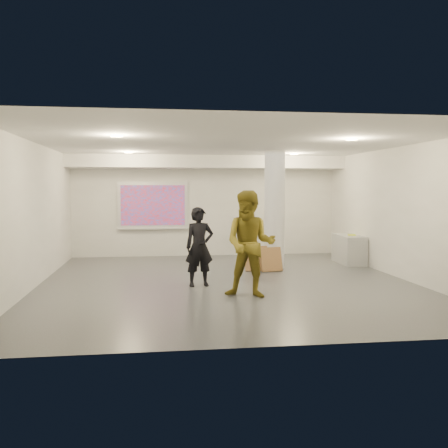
{
  "coord_description": "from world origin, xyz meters",
  "views": [
    {
      "loc": [
        -1.52,
        -10.67,
        2.03
      ],
      "look_at": [
        0.0,
        0.4,
        1.25
      ],
      "focal_mm": 40.0,
      "sensor_mm": 36.0,
      "label": 1
    }
  ],
  "objects": [
    {
      "name": "man",
      "position": [
        0.23,
        -1.54,
        1.0
      ],
      "size": [
        1.18,
        1.05,
        2.01
      ],
      "primitive_type": "imported",
      "rotation": [
        0.0,
        0.0,
        -0.34
      ],
      "color": "olive",
      "rests_on": "floor"
    },
    {
      "name": "wall_left",
      "position": [
        -4.0,
        0.0,
        1.5
      ],
      "size": [
        0.01,
        9.0,
        3.0
      ],
      "primitive_type": "cube",
      "color": "silver",
      "rests_on": "floor"
    },
    {
      "name": "wall_right",
      "position": [
        4.0,
        0.0,
        1.5
      ],
      "size": [
        0.01,
        9.0,
        3.0
      ],
      "primitive_type": "cube",
      "color": "silver",
      "rests_on": "floor"
    },
    {
      "name": "cardboard_back",
      "position": [
        0.95,
        1.41,
        0.31
      ],
      "size": [
        0.58,
        0.22,
        0.62
      ],
      "primitive_type": "cube",
      "rotation": [
        -0.26,
        0.0,
        -0.01
      ],
      "color": "brown",
      "rests_on": "floor"
    },
    {
      "name": "wall_back",
      "position": [
        0.0,
        4.5,
        1.5
      ],
      "size": [
        8.0,
        0.01,
        3.0
      ],
      "primitive_type": "cube",
      "color": "silver",
      "rests_on": "floor"
    },
    {
      "name": "wall_front",
      "position": [
        0.0,
        -4.5,
        1.5
      ],
      "size": [
        8.0,
        0.01,
        3.0
      ],
      "primitive_type": "cube",
      "color": "silver",
      "rests_on": "floor"
    },
    {
      "name": "soffit_band",
      "position": [
        0.0,
        3.95,
        2.82
      ],
      "size": [
        8.0,
        1.1,
        0.36
      ],
      "primitive_type": "cube",
      "color": "white",
      "rests_on": "ceiling"
    },
    {
      "name": "column",
      "position": [
        1.5,
        1.8,
        1.5
      ],
      "size": [
        0.52,
        0.52,
        3.0
      ],
      "primitive_type": "cylinder",
      "color": "silver",
      "rests_on": "floor"
    },
    {
      "name": "woman",
      "position": [
        -0.62,
        -0.33,
        0.83
      ],
      "size": [
        0.67,
        0.5,
        1.66
      ],
      "primitive_type": "imported",
      "rotation": [
        0.0,
        0.0,
        0.18
      ],
      "color": "black",
      "rests_on": "floor"
    },
    {
      "name": "cardboard_front",
      "position": [
        1.3,
        1.29,
        0.3
      ],
      "size": [
        0.58,
        0.31,
        0.6
      ],
      "primitive_type": "cube",
      "rotation": [
        -0.27,
        0.0,
        0.19
      ],
      "color": "brown",
      "rests_on": "floor"
    },
    {
      "name": "downlight_ne",
      "position": [
        2.2,
        2.5,
        2.98
      ],
      "size": [
        0.22,
        0.22,
        0.02
      ],
      "primitive_type": "cylinder",
      "color": "#FFDE96",
      "rests_on": "ceiling"
    },
    {
      "name": "floor",
      "position": [
        0.0,
        0.0,
        0.0
      ],
      "size": [
        8.0,
        9.0,
        0.01
      ],
      "primitive_type": "cube",
      "color": "#3C3F44",
      "rests_on": "ground"
    },
    {
      "name": "credenza",
      "position": [
        3.72,
        2.31,
        0.39
      ],
      "size": [
        0.6,
        1.35,
        0.78
      ],
      "primitive_type": "cube",
      "rotation": [
        0.0,
        0.0,
        -0.04
      ],
      "color": "#9DA0A2",
      "rests_on": "floor"
    },
    {
      "name": "ceiling",
      "position": [
        0.0,
        0.0,
        3.0
      ],
      "size": [
        8.0,
        9.0,
        0.01
      ],
      "primitive_type": "cube",
      "color": "white",
      "rests_on": "floor"
    },
    {
      "name": "downlight_se",
      "position": [
        2.2,
        -1.5,
        2.98
      ],
      "size": [
        0.22,
        0.22,
        0.02
      ],
      "primitive_type": "cylinder",
      "color": "#FFDE96",
      "rests_on": "ceiling"
    },
    {
      "name": "postit_pad",
      "position": [
        3.76,
        2.22,
        0.79
      ],
      "size": [
        0.27,
        0.32,
        0.03
      ],
      "primitive_type": "cube",
      "rotation": [
        0.0,
        0.0,
        -0.3
      ],
      "color": "#D3E829",
      "rests_on": "credenza"
    },
    {
      "name": "downlight_sw",
      "position": [
        -2.2,
        -1.5,
        2.98
      ],
      "size": [
        0.22,
        0.22,
        0.02
      ],
      "primitive_type": "cylinder",
      "color": "#FFDE96",
      "rests_on": "ceiling"
    },
    {
      "name": "downlight_nw",
      "position": [
        -2.2,
        2.5,
        2.98
      ],
      "size": [
        0.22,
        0.22,
        0.02
      ],
      "primitive_type": "cylinder",
      "color": "#FFDE96",
      "rests_on": "ceiling"
    },
    {
      "name": "projection_screen",
      "position": [
        -1.6,
        4.45,
        1.53
      ],
      "size": [
        2.1,
        0.13,
        1.42
      ],
      "color": "silver",
      "rests_on": "wall_back"
    }
  ]
}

